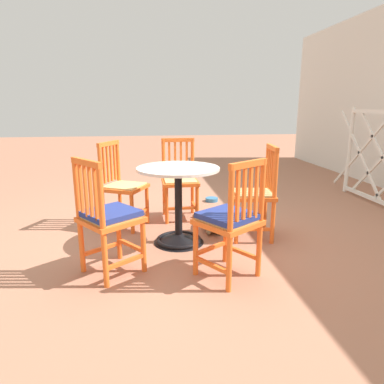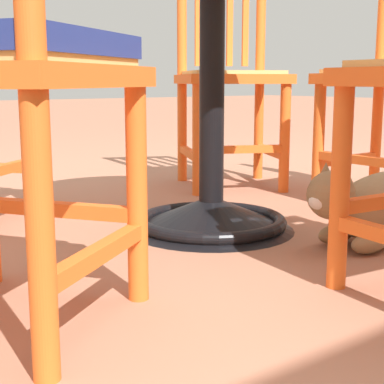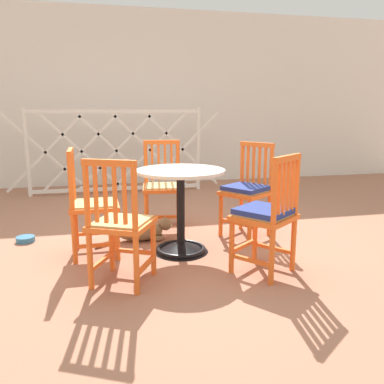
{
  "view_description": "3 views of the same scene",
  "coord_description": "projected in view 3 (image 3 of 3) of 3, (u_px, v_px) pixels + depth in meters",
  "views": [
    {
      "loc": [
        3.17,
        -0.36,
        1.27
      ],
      "look_at": [
        0.12,
        0.05,
        0.5
      ],
      "focal_mm": 32.05,
      "sensor_mm": 36.0,
      "label": 1
    },
    {
      "loc": [
        1.17,
        1.22,
        0.42
      ],
      "look_at": [
        0.27,
        0.05,
        0.15
      ],
      "focal_mm": 55.67,
      "sensor_mm": 36.0,
      "label": 2
    },
    {
      "loc": [
        -0.53,
        -3.35,
        1.23
      ],
      "look_at": [
        0.21,
        -0.05,
        0.53
      ],
      "focal_mm": 37.44,
      "sensor_mm": 36.0,
      "label": 3
    }
  ],
  "objects": [
    {
      "name": "ground_plane",
      "position": [
        167.0,
        250.0,
        3.57
      ],
      "size": [
        24.0,
        24.0,
        0.0
      ],
      "primitive_type": "plane",
      "color": "#A36B51"
    },
    {
      "name": "building_wall_backdrop",
      "position": [
        132.0,
        99.0,
        6.59
      ],
      "size": [
        10.0,
        0.2,
        2.8
      ],
      "primitive_type": "cube",
      "color": "silver",
      "rests_on": "ground_plane"
    },
    {
      "name": "lattice_fence_panel",
      "position": [
        116.0,
        151.0,
        5.9
      ],
      "size": [
        3.13,
        0.06,
        1.26
      ],
      "color": "silver",
      "rests_on": "ground_plane"
    },
    {
      "name": "cafe_table",
      "position": [
        181.0,
        220.0,
        3.46
      ],
      "size": [
        0.76,
        0.76,
        0.73
      ],
      "color": "black",
      "rests_on": "ground_plane"
    },
    {
      "name": "orange_chair_at_corner",
      "position": [
        266.0,
        216.0,
        2.99
      ],
      "size": [
        0.56,
        0.56,
        0.91
      ],
      "color": "orange",
      "rests_on": "ground_plane"
    },
    {
      "name": "orange_chair_by_planter",
      "position": [
        247.0,
        191.0,
        3.89
      ],
      "size": [
        0.56,
        0.56,
        0.91
      ],
      "color": "orange",
      "rests_on": "ground_plane"
    },
    {
      "name": "orange_chair_near_fence",
      "position": [
        163.0,
        187.0,
        4.15
      ],
      "size": [
        0.45,
        0.45,
        0.91
      ],
      "color": "orange",
      "rests_on": "ground_plane"
    },
    {
      "name": "orange_chair_tucked_in",
      "position": [
        91.0,
        206.0,
        3.35
      ],
      "size": [
        0.41,
        0.41,
        0.91
      ],
      "color": "orange",
      "rests_on": "ground_plane"
    },
    {
      "name": "orange_chair_facing_out",
      "position": [
        120.0,
        225.0,
        2.8
      ],
      "size": [
        0.54,
        0.54,
        0.91
      ],
      "color": "orange",
      "rests_on": "ground_plane"
    },
    {
      "name": "tabby_cat",
      "position": [
        143.0,
        231.0,
        3.81
      ],
      "size": [
        0.74,
        0.27,
        0.23
      ],
      "color": "#8E704C",
      "rests_on": "ground_plane"
    },
    {
      "name": "pet_water_bowl",
      "position": [
        26.0,
        239.0,
        3.78
      ],
      "size": [
        0.17,
        0.17,
        0.05
      ],
      "primitive_type": "cylinder",
      "color": "teal",
      "rests_on": "ground_plane"
    }
  ]
}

